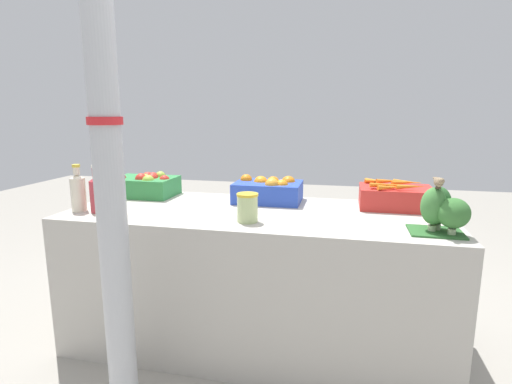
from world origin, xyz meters
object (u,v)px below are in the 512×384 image
at_px(juice_bottle_ruby, 97,193).
at_px(juice_bottle_amber, 116,191).
at_px(sparrow_bird, 439,182).
at_px(carrot_crate, 395,196).
at_px(orange_crate, 269,190).
at_px(pickle_jar, 247,208).
at_px(juice_bottle_cloudy, 78,192).
at_px(apple_crate, 145,185).
at_px(support_pole, 107,149).
at_px(broccoli_pile, 442,210).

xyz_separation_m(juice_bottle_ruby, juice_bottle_amber, (0.11, 0.00, 0.01)).
bearing_deg(sparrow_bird, carrot_crate, -167.32).
bearing_deg(orange_crate, carrot_crate, 0.08).
bearing_deg(pickle_jar, juice_bottle_cloudy, 179.30).
distance_m(apple_crate, orange_crate, 0.78).
distance_m(orange_crate, juice_bottle_amber, 0.83).
relative_size(apple_crate, sparrow_bird, 2.78).
relative_size(support_pole, pickle_jar, 16.20).
bearing_deg(carrot_crate, sparrow_bird, -76.86).
bearing_deg(juice_bottle_ruby, carrot_crate, 16.26).
relative_size(apple_crate, carrot_crate, 1.00).
relative_size(apple_crate, juice_bottle_amber, 1.36).
relative_size(apple_crate, orange_crate, 1.00).
bearing_deg(broccoli_pile, carrot_crate, 106.80).
relative_size(support_pole, carrot_crate, 5.87).
bearing_deg(juice_bottle_ruby, support_pole, -49.92).
bearing_deg(apple_crate, pickle_jar, -30.43).
height_order(carrot_crate, pickle_jar, carrot_crate).
bearing_deg(juice_bottle_cloudy, sparrow_bird, -0.90).
bearing_deg(support_pole, carrot_crate, 36.01).
xyz_separation_m(juice_bottle_amber, sparrow_bird, (1.51, -0.03, 0.11)).
bearing_deg(orange_crate, juice_bottle_cloudy, -154.54).
distance_m(apple_crate, juice_bottle_ruby, 0.44).
bearing_deg(orange_crate, pickle_jar, -91.83).
distance_m(carrot_crate, pickle_jar, 0.84).
bearing_deg(juice_bottle_cloudy, orange_crate, 25.46).
bearing_deg(juice_bottle_amber, orange_crate, 32.00).
bearing_deg(apple_crate, support_pole, -69.98).
relative_size(carrot_crate, juice_bottle_amber, 1.36).
bearing_deg(juice_bottle_cloudy, juice_bottle_ruby, -0.00).
xyz_separation_m(juice_bottle_ruby, pickle_jar, (0.80, -0.01, -0.03)).
height_order(juice_bottle_cloudy, sparrow_bird, sparrow_bird).
bearing_deg(orange_crate, broccoli_pile, -28.33).
bearing_deg(broccoli_pile, juice_bottle_ruby, 179.69).
xyz_separation_m(carrot_crate, pickle_jar, (-0.71, -0.45, 0.01)).
relative_size(broccoli_pile, juice_bottle_cloudy, 0.94).
distance_m(apple_crate, broccoli_pile, 1.67).
bearing_deg(support_pole, juice_bottle_ruby, 130.08).
bearing_deg(sparrow_bird, juice_bottle_amber, -91.49).
bearing_deg(broccoli_pile, juice_bottle_cloudy, 179.71).
relative_size(juice_bottle_cloudy, juice_bottle_ruby, 1.00).
bearing_deg(carrot_crate, juice_bottle_amber, -162.53).
bearing_deg(juice_bottle_cloudy, juice_bottle_amber, -0.00).
xyz_separation_m(broccoli_pile, juice_bottle_ruby, (-1.65, 0.01, -0.00)).
height_order(support_pole, pickle_jar, support_pole).
bearing_deg(carrot_crate, juice_bottle_ruby, -163.74).
distance_m(orange_crate, pickle_jar, 0.45).
bearing_deg(carrot_crate, orange_crate, -179.92).
bearing_deg(juice_bottle_ruby, orange_crate, 28.37).
distance_m(orange_crate, sparrow_bird, 0.94).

